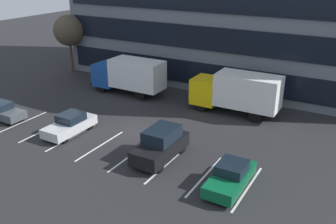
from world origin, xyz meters
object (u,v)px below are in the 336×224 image
(box_truck_yellow, at_px, (237,91))
(sedan_silver, at_px, (70,124))
(bare_tree, at_px, (69,31))
(box_truck_blue, at_px, (129,74))
(suv_black, at_px, (161,144))
(sedan_charcoal, at_px, (2,111))
(sedan_forest, at_px, (231,177))

(box_truck_yellow, xyz_separation_m, sedan_silver, (-9.76, -10.35, -1.31))
(box_truck_yellow, relative_size, bare_tree, 1.16)
(box_truck_blue, height_order, suv_black, box_truck_blue)
(bare_tree, bearing_deg, sedan_charcoal, -69.78)
(box_truck_yellow, bearing_deg, sedan_charcoal, -146.58)
(bare_tree, bearing_deg, box_truck_yellow, -7.65)
(sedan_silver, xyz_separation_m, sedan_charcoal, (-7.04, -0.73, -0.06))
(sedan_charcoal, relative_size, sedan_forest, 0.93)
(box_truck_yellow, relative_size, sedan_charcoal, 1.93)
(box_truck_blue, bearing_deg, sedan_forest, -36.12)
(box_truck_yellow, relative_size, suv_black, 1.65)
(sedan_silver, xyz_separation_m, suv_black, (8.20, 0.08, 0.29))
(sedan_forest, bearing_deg, suv_black, 169.30)
(suv_black, bearing_deg, bare_tree, 147.06)
(box_truck_blue, bearing_deg, sedan_charcoal, -117.45)
(sedan_silver, bearing_deg, box_truck_blue, 98.14)
(sedan_silver, xyz_separation_m, sedan_forest, (13.62, -0.94, -0.01))
(box_truck_yellow, distance_m, sedan_forest, 12.01)
(sedan_charcoal, xyz_separation_m, suv_black, (15.24, 0.81, 0.35))
(sedan_forest, height_order, bare_tree, bare_tree)
(box_truck_blue, distance_m, sedan_charcoal, 12.22)
(box_truck_yellow, xyz_separation_m, suv_black, (-1.56, -10.27, -1.01))
(sedan_charcoal, distance_m, suv_black, 15.26)
(bare_tree, bearing_deg, box_truck_blue, -16.80)
(sedan_charcoal, xyz_separation_m, bare_tree, (-5.17, 14.03, 4.26))
(box_truck_blue, relative_size, sedan_forest, 1.76)
(sedan_silver, distance_m, sedan_charcoal, 7.08)
(box_truck_blue, bearing_deg, box_truck_yellow, 1.53)
(sedan_silver, distance_m, sedan_forest, 13.66)
(sedan_silver, relative_size, bare_tree, 0.66)
(sedan_silver, bearing_deg, suv_black, 0.57)
(suv_black, bearing_deg, sedan_silver, -179.43)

